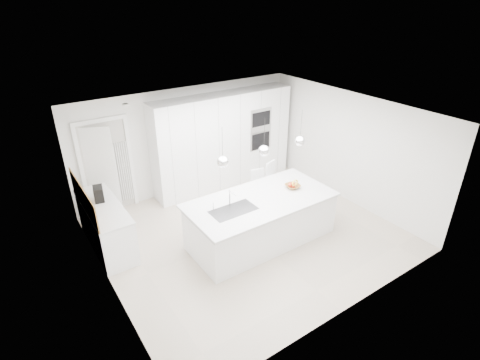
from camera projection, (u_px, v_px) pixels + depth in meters
floor at (248, 234)px, 7.60m from camera, size 5.50×5.50×0.00m
wall_back at (188, 140)px, 8.88m from camera, size 5.50×0.00×5.50m
wall_left at (101, 225)px, 5.66m from camera, size 0.00×5.00×5.00m
ceiling at (250, 114)px, 6.47m from camera, size 5.50×5.50×0.00m
tall_cabinets at (223, 141)px, 9.10m from camera, size 3.60×0.60×2.30m
oven_stack at (261, 129)px, 9.23m from camera, size 0.62×0.04×1.05m
doorway_frame at (108, 168)px, 7.98m from camera, size 1.11×0.08×2.13m
hallway_door at (96, 173)px, 7.83m from camera, size 0.76×0.38×2.00m
radiator at (124, 172)px, 8.21m from camera, size 0.32×0.04×1.40m
left_base_cabinets at (106, 227)px, 7.06m from camera, size 0.60×1.80×0.86m
left_worktop at (102, 206)px, 6.86m from camera, size 0.62×1.82×0.04m
oak_backsplash at (83, 198)px, 6.59m from camera, size 0.02×1.80×0.50m
island_base at (262, 221)px, 7.23m from camera, size 2.80×1.20×0.86m
island_worktop at (261, 200)px, 7.07m from camera, size 2.84×1.40×0.04m
island_sink at (233, 214)px, 6.73m from camera, size 0.84×0.44×0.18m
island_tap at (230, 198)px, 6.80m from camera, size 0.02×0.02×0.30m
pendant_left at (223, 162)px, 6.14m from camera, size 0.20×0.20×0.20m
pendant_mid at (264, 151)px, 6.57m from camera, size 0.20×0.20×0.20m
pendant_right at (300, 141)px, 6.99m from camera, size 0.20×0.20×0.20m
fruit_bowl at (293, 186)px, 7.44m from camera, size 0.32×0.32×0.07m
espresso_machine at (99, 194)px, 6.95m from camera, size 0.22×0.29×0.28m
bar_stool_left at (260, 192)px, 8.18m from camera, size 0.40×0.50×0.97m
bar_stool_right at (274, 185)px, 8.36m from camera, size 0.48×0.56×1.05m
apple_a at (293, 186)px, 7.38m from camera, size 0.07×0.07×0.07m
apple_b at (291, 185)px, 7.43m from camera, size 0.09×0.09×0.09m
apple_c at (290, 185)px, 7.40m from camera, size 0.08×0.08×0.08m
apple_extra_3 at (293, 184)px, 7.44m from camera, size 0.09×0.09×0.09m
banana_bunch at (295, 183)px, 7.40m from camera, size 0.24×0.17×0.22m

